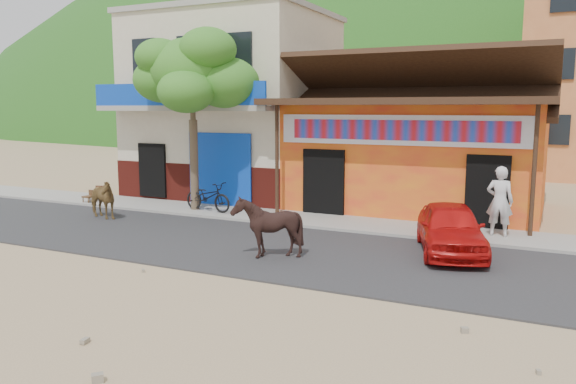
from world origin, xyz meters
name	(u,v)px	position (x,y,z in m)	size (l,w,h in m)	color
ground	(217,276)	(0.00, 0.00, 0.00)	(120.00, 120.00, 0.00)	#9E825B
road	(271,248)	(0.00, 2.50, 0.02)	(60.00, 5.00, 0.04)	#28282B
sidewalk	(324,222)	(0.00, 6.00, 0.06)	(60.00, 2.00, 0.12)	gray
dance_club	(420,157)	(2.00, 10.00, 1.80)	(8.00, 6.00, 3.60)	orange
cafe_building	(235,108)	(-5.50, 10.00, 3.50)	(7.00, 6.00, 7.00)	beige
hillside	(511,41)	(0.00, 70.00, 12.00)	(100.00, 40.00, 24.00)	#194C14
tree	(193,120)	(-4.60, 5.80, 3.12)	(3.00, 3.00, 6.00)	#2D721E
cow_tan	(100,199)	(-6.63, 3.53, 0.67)	(0.68, 1.48, 1.25)	brown
cow_dark	(267,227)	(0.34, 1.66, 0.77)	(1.18, 1.32, 1.46)	black
red_car	(450,228)	(4.12, 3.95, 0.65)	(1.43, 3.56, 1.21)	red
scooter	(208,197)	(-4.00, 5.69, 0.61)	(0.65, 1.86, 0.97)	black
pedestrian	(500,201)	(5.03, 5.99, 1.06)	(0.69, 0.45, 1.88)	silver
cafe_chair_left	(99,187)	(-9.00, 5.91, 0.59)	(0.44, 0.44, 0.94)	#53301B
cafe_chair_right	(89,191)	(-8.92, 5.33, 0.52)	(0.37, 0.37, 0.79)	#492D18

